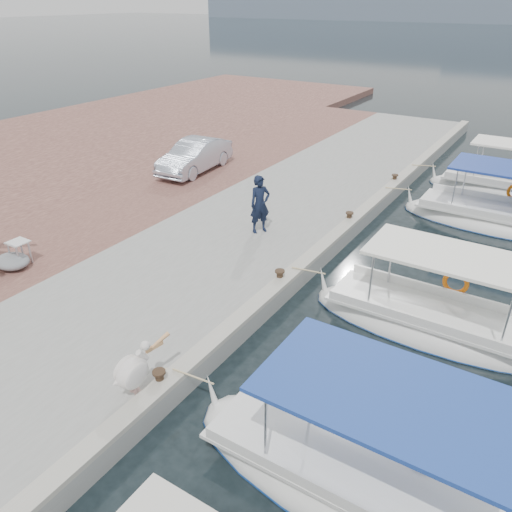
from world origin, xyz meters
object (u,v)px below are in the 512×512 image
Objects in this scene: pelican at (134,370)px; parked_car at (195,156)px; fishing_caique_c at (429,325)px; fishing_caique_d at (501,221)px; fishing_caique_b at (371,483)px; fishing_caique_e at (512,193)px; fisherman at (260,204)px.

pelican is 14.45m from parked_car.
fishing_caique_c and fishing_caique_d have the same top height.
parked_car is (-12.74, 11.23, 1.08)m from fishing_caique_b.
fishing_caique_e is 1.64× the size of parked_car.
pelican is at bearing -104.81° from fishing_caique_e.
parked_car is at bearing 87.93° from fisherman.
fishing_caique_d is at bearing 71.18° from pelican.
fishing_caique_d is 3.68m from fishing_caique_e.
fishing_caique_c is at bearing -93.50° from fishing_caique_d.
fishing_caique_b is at bearing -90.27° from fishing_caique_d.
fishing_caique_d is 1.00× the size of fishing_caique_e.
fishing_caique_c is 4.53× the size of pelican.
fishing_caique_e is 18.44m from pelican.
fishing_caique_e is (-0.04, 17.00, 0.00)m from fishing_caique_b.
fishing_caique_b and fishing_caique_e have the same top height.
fishing_caique_d is (0.49, 8.06, 0.07)m from fishing_caique_c.
fisherman is (-6.80, -6.15, 1.29)m from fishing_caique_d.
fisherman reaches higher than parked_car.
fishing_caique_c is at bearing 54.54° from pelican.
fishing_caique_c is 1.46× the size of parked_car.
fishing_caique_b is at bearing -45.71° from parked_car.
fishing_caique_b is 17.00m from fishing_caique_e.
fishing_caique_c is 0.89× the size of fishing_caique_e.
fisherman reaches higher than fishing_caique_c.
parked_car is at bearing 154.13° from fishing_caique_c.
parked_car is at bearing -155.57° from fishing_caique_e.
fishing_caique_d and fishing_caique_e have the same top height.
pelican is (-4.32, -6.06, 0.93)m from fishing_caique_c.
fishing_caique_d reaches higher than parked_car.
fishing_caique_d is 13.01m from parked_car.
fishing_caique_c is 6.72m from fisherman.
fishing_caique_c is at bearing 94.68° from fishing_caique_b.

